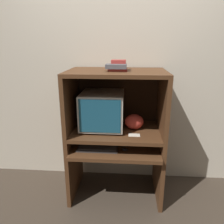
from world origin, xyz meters
The scene contains 12 objects.
ground_plane centered at (0.00, 0.00, 0.00)m, with size 12.00×12.00×0.00m, color #3D3328.
wall_back centered at (0.00, 0.69, 1.30)m, with size 6.00×0.06×2.60m.
desk_base centered at (0.00, 0.27, 0.39)m, with size 0.98×0.69×0.61m.
desk_monitor_shelf centered at (0.00, 0.32, 0.73)m, with size 0.98×0.63×0.16m.
hutch_upper centered at (0.00, 0.35, 1.18)m, with size 0.98×0.63×0.62m.
crt_monitor centered at (-0.15, 0.35, 0.97)m, with size 0.44×0.47×0.39m.
keyboard centered at (-0.18, 0.14, 0.62)m, with size 0.41×0.15×0.03m.
mouse centered at (0.10, 0.14, 0.63)m, with size 0.06×0.04×0.03m.
snack_bag centered at (0.19, 0.34, 0.85)m, with size 0.20×0.15×0.16m.
book_stack centered at (0.01, 0.27, 1.42)m, with size 0.20×0.15×0.07m.
paper_card centered at (0.19, 0.17, 0.77)m, with size 0.11×0.07×0.00m.
storage_box centered at (0.02, 0.35, 1.43)m, with size 0.14×0.12×0.10m.
Camera 1 is at (0.12, -1.84, 1.64)m, focal length 35.00 mm.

